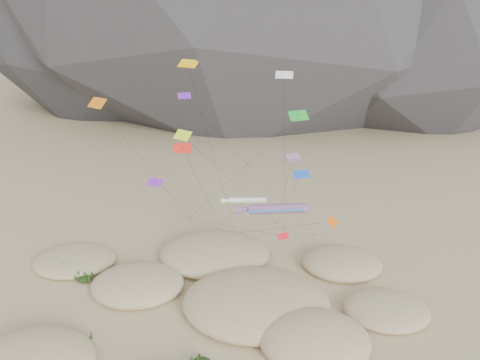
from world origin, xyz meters
name	(u,v)px	position (x,y,z in m)	size (l,w,h in m)	color
ground	(223,325)	(0.00, 0.00, 0.00)	(500.00, 500.00, 0.00)	#CCB789
dunes	(218,299)	(-0.81, 3.88, 0.77)	(51.07, 37.29, 4.13)	#CCB789
dune_grass	(215,303)	(-1.15, 2.90, 0.82)	(43.80, 29.46, 1.44)	black
kite_stakes	(241,229)	(1.76, 23.63, 0.15)	(22.13, 5.77, 0.30)	#3F2D1E
rainbow_tube_kite	(274,209)	(5.89, 8.15, 10.73)	(8.98, 19.51, 11.73)	red
white_tube_kite	(245,200)	(2.32, 11.18, 10.52)	(8.57, 10.12, 11.11)	silver
orange_parafoil	(189,67)	(-4.50, 13.76, 26.87)	(6.41, 12.15, 27.72)	#FCB70D
multi_parafoil	(292,159)	(8.11, 10.62, 16.31)	(2.50, 16.52, 16.95)	#FF1D1A
delta_kites	(228,147)	(0.25, 11.82, 17.35)	(30.85, 21.92, 25.83)	green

